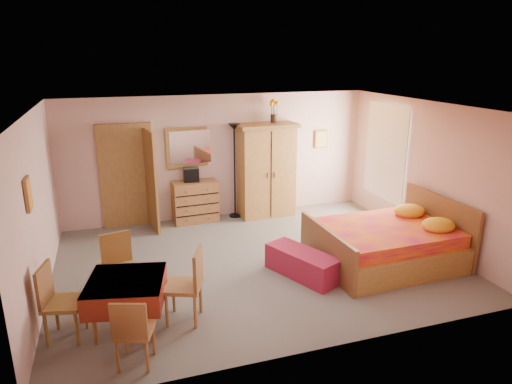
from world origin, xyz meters
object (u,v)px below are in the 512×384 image
object	(u,v)px
wall_mirror	(191,147)
chair_south	(135,330)
dining_table	(128,303)
chest_of_drawers	(195,201)
floor_lamp	(235,171)
sunflower_vase	(274,111)
chair_west	(64,302)
chair_east	(183,285)
wardrobe	(266,170)
chair_north	(121,268)
bench	(302,264)
stereo	(191,175)
bed	(385,233)

from	to	relation	value
wall_mirror	chair_south	xyz separation A→B (m)	(-1.52, -4.57, -1.11)
dining_table	chest_of_drawers	bearing A→B (deg)	66.42
floor_lamp	sunflower_vase	size ratio (longest dim) A/B	4.18
chair_west	chair_east	size ratio (longest dim) A/B	0.98
wardrobe	chair_north	distance (m)	4.21
bench	dining_table	size ratio (longest dim) A/B	1.34
stereo	dining_table	xyz separation A→B (m)	(-1.51, -3.61, -0.67)
sunflower_vase	dining_table	world-z (taller)	sunflower_vase
stereo	bench	distance (m)	3.32
chair_south	bed	bearing A→B (deg)	37.05
bench	chair_east	bearing A→B (deg)	-161.61
wardrobe	wall_mirror	bearing A→B (deg)	166.83
stereo	bed	bearing A→B (deg)	-47.84
stereo	dining_table	size ratio (longest dim) A/B	0.33
chair_west	bed	bearing A→B (deg)	111.28
dining_table	sunflower_vase	bearing A→B (deg)	47.54
chest_of_drawers	wardrobe	xyz separation A→B (m)	(1.54, -0.08, 0.57)
dining_table	chair_south	world-z (taller)	chair_south
chair_west	floor_lamp	bearing A→B (deg)	152.64
chair_north	chair_south	bearing A→B (deg)	80.52
bench	chair_south	distance (m)	3.01
wall_mirror	dining_table	distance (m)	4.28
floor_lamp	wardrobe	size ratio (longest dim) A/B	1.01
chair_west	chair_east	world-z (taller)	chair_east
dining_table	chair_south	xyz separation A→B (m)	(0.04, -0.78, 0.10)
sunflower_vase	chair_west	distance (m)	5.69
sunflower_vase	bed	size ratio (longest dim) A/B	0.21
wall_mirror	chair_south	bearing A→B (deg)	-113.36
wardrobe	chair_north	world-z (taller)	wardrobe
wardrobe	chair_north	size ratio (longest dim) A/B	2.08
bed	chair_south	xyz separation A→B (m)	(-4.16, -1.41, -0.09)
floor_lamp	chair_north	xyz separation A→B (m)	(-2.47, -2.85, -0.53)
bed	dining_table	xyz separation A→B (m)	(-4.20, -0.64, -0.19)
bench	chair_north	distance (m)	2.76
wardrobe	chair_south	xyz separation A→B (m)	(-3.06, -4.28, -0.56)
stereo	dining_table	distance (m)	3.97
bed	sunflower_vase	bearing A→B (deg)	105.70
chair_east	floor_lamp	bearing A→B (deg)	-3.20
dining_table	chair_west	size ratio (longest dim) A/B	0.95
bed	chair_west	xyz separation A→B (m)	(-4.94, -0.63, -0.04)
bench	sunflower_vase	bearing A→B (deg)	78.65
chair_west	sunflower_vase	bearing A→B (deg)	145.73
dining_table	floor_lamp	bearing A→B (deg)	56.00
chair_north	chair_west	bearing A→B (deg)	34.44
bench	chair_east	size ratio (longest dim) A/B	1.24
dining_table	chair_east	size ratio (longest dim) A/B	0.93
dining_table	bench	bearing A→B (deg)	12.83
floor_lamp	wall_mirror	bearing A→B (deg)	167.84
floor_lamp	sunflower_vase	distance (m)	1.51
stereo	chair_east	size ratio (longest dim) A/B	0.31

